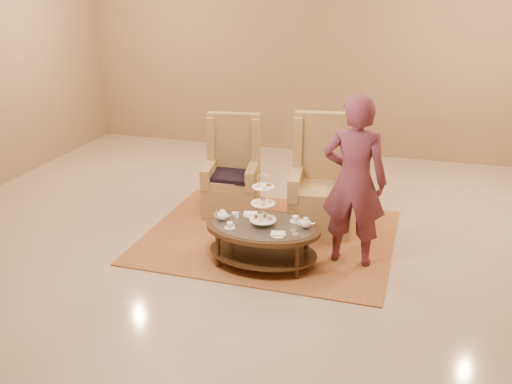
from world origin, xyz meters
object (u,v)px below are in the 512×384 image
(armchair_left, at_px, (232,179))
(armchair_right, at_px, (322,190))
(tea_table, at_px, (263,232))
(person, at_px, (354,182))

(armchair_left, distance_m, armchair_right, 1.16)
(tea_table, height_order, person, person)
(armchair_right, distance_m, person, 1.04)
(armchair_right, xyz_separation_m, person, (0.45, -0.83, 0.44))
(armchair_left, xyz_separation_m, person, (1.59, -1.00, 0.47))
(armchair_left, bearing_deg, tea_table, -69.17)
(person, bearing_deg, armchair_right, -58.57)
(tea_table, bearing_deg, armchair_left, 121.28)
(tea_table, bearing_deg, armchair_right, 72.05)
(armchair_right, bearing_deg, person, -68.10)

